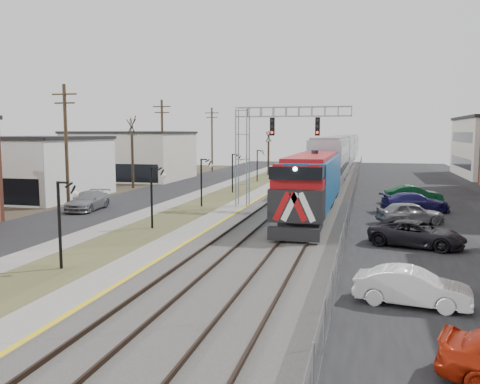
% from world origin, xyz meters
% --- Properties ---
extents(ground, '(160.00, 160.00, 0.00)m').
position_xyz_m(ground, '(0.00, 0.00, 0.00)').
color(ground, '#473D2D').
rests_on(ground, ground).
extents(street_west, '(7.00, 120.00, 0.04)m').
position_xyz_m(street_west, '(-11.50, 35.00, 0.02)').
color(street_west, black).
rests_on(street_west, ground).
extents(sidewalk, '(2.00, 120.00, 0.08)m').
position_xyz_m(sidewalk, '(-7.00, 35.00, 0.04)').
color(sidewalk, gray).
rests_on(sidewalk, ground).
extents(grass_median, '(4.00, 120.00, 0.06)m').
position_xyz_m(grass_median, '(-4.00, 35.00, 0.03)').
color(grass_median, '#444C28').
rests_on(grass_median, ground).
extents(platform, '(2.00, 120.00, 0.24)m').
position_xyz_m(platform, '(-1.00, 35.00, 0.12)').
color(platform, gray).
rests_on(platform, ground).
extents(ballast_bed, '(8.00, 120.00, 0.20)m').
position_xyz_m(ballast_bed, '(4.00, 35.00, 0.10)').
color(ballast_bed, '#595651').
rests_on(ballast_bed, ground).
extents(parking_lot, '(16.00, 120.00, 0.04)m').
position_xyz_m(parking_lot, '(16.00, 35.00, 0.02)').
color(parking_lot, black).
rests_on(parking_lot, ground).
extents(platform_edge, '(0.24, 120.00, 0.01)m').
position_xyz_m(platform_edge, '(-0.12, 35.00, 0.24)').
color(platform_edge, gold).
rests_on(platform_edge, platform).
extents(track_near, '(1.58, 120.00, 0.15)m').
position_xyz_m(track_near, '(2.00, 35.00, 0.28)').
color(track_near, '#2D2119').
rests_on(track_near, ballast_bed).
extents(track_far, '(1.58, 120.00, 0.15)m').
position_xyz_m(track_far, '(5.50, 35.00, 0.28)').
color(track_far, '#2D2119').
rests_on(track_far, ballast_bed).
extents(train, '(3.00, 108.65, 5.33)m').
position_xyz_m(train, '(5.50, 71.00, 2.94)').
color(train, '#13599D').
rests_on(train, ground).
extents(signal_gantry, '(9.00, 1.07, 8.15)m').
position_xyz_m(signal_gantry, '(1.22, 27.99, 5.59)').
color(signal_gantry, gray).
rests_on(signal_gantry, ground).
extents(lampposts, '(0.14, 62.14, 4.00)m').
position_xyz_m(lampposts, '(-4.00, 18.29, 2.00)').
color(lampposts, black).
rests_on(lampposts, ground).
extents(utility_poles, '(0.28, 80.28, 10.00)m').
position_xyz_m(utility_poles, '(-14.50, 25.00, 5.00)').
color(utility_poles, '#4C3823').
rests_on(utility_poles, ground).
extents(fence, '(0.04, 120.00, 1.60)m').
position_xyz_m(fence, '(8.20, 35.00, 0.80)').
color(fence, gray).
rests_on(fence, ground).
extents(bare_trees, '(12.30, 42.30, 5.95)m').
position_xyz_m(bare_trees, '(-12.66, 38.91, 2.70)').
color(bare_trees, '#382D23').
rests_on(bare_trees, ground).
extents(car_lot_b, '(4.17, 2.02, 1.32)m').
position_xyz_m(car_lot_b, '(10.90, 6.75, 0.66)').
color(car_lot_b, white).
rests_on(car_lot_b, ground).
extents(car_lot_c, '(5.43, 3.58, 1.39)m').
position_xyz_m(car_lot_c, '(11.93, 16.60, 0.69)').
color(car_lot_c, black).
rests_on(car_lot_c, ground).
extents(car_lot_d, '(5.56, 3.48, 1.50)m').
position_xyz_m(car_lot_d, '(12.92, 29.08, 0.75)').
color(car_lot_d, '#1B1752').
rests_on(car_lot_d, ground).
extents(car_lot_e, '(4.75, 3.13, 1.50)m').
position_xyz_m(car_lot_e, '(12.14, 23.75, 0.75)').
color(car_lot_e, slate).
rests_on(car_lot_e, ground).
extents(car_lot_f, '(4.95, 2.47, 1.56)m').
position_xyz_m(car_lot_f, '(13.20, 34.09, 0.78)').
color(car_lot_f, '#0D4524').
rests_on(car_lot_f, ground).
extents(car_street_b, '(2.53, 5.24, 1.47)m').
position_xyz_m(car_street_b, '(-12.10, 23.95, 0.73)').
color(car_street_b, gray).
rests_on(car_street_b, ground).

